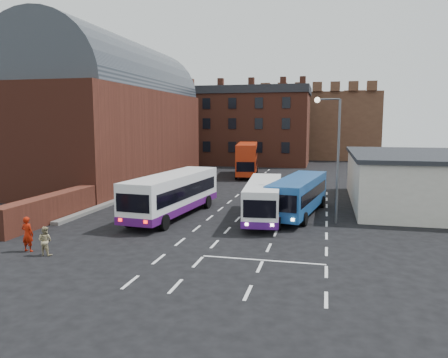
% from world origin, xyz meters
% --- Properties ---
extents(ground, '(180.00, 180.00, 0.00)m').
position_xyz_m(ground, '(0.00, 0.00, 0.00)').
color(ground, black).
extents(railway_station, '(12.00, 28.00, 16.00)m').
position_xyz_m(railway_station, '(-15.50, 21.00, 7.64)').
color(railway_station, '#602B1E').
rests_on(railway_station, ground).
extents(forecourt_wall, '(1.20, 10.00, 1.80)m').
position_xyz_m(forecourt_wall, '(-10.20, 2.00, 0.90)').
color(forecourt_wall, '#602B1E').
rests_on(forecourt_wall, ground).
extents(cream_building, '(10.40, 16.40, 4.25)m').
position_xyz_m(cream_building, '(15.00, 14.00, 2.16)').
color(cream_building, beige).
rests_on(cream_building, ground).
extents(brick_terrace, '(22.00, 10.00, 11.00)m').
position_xyz_m(brick_terrace, '(-6.00, 46.00, 5.50)').
color(brick_terrace, brown).
rests_on(brick_terrace, ground).
extents(castle_keep, '(22.00, 22.00, 12.00)m').
position_xyz_m(castle_keep, '(6.00, 66.00, 6.00)').
color(castle_keep, brown).
rests_on(castle_keep, ground).
extents(bus_white_outbound, '(3.63, 11.27, 3.02)m').
position_xyz_m(bus_white_outbound, '(-2.66, 5.55, 1.78)').
color(bus_white_outbound, white).
rests_on(bus_white_outbound, ground).
extents(bus_white_inbound, '(3.06, 9.76, 2.62)m').
position_xyz_m(bus_white_inbound, '(3.74, 6.09, 1.55)').
color(bus_white_inbound, white).
rests_on(bus_white_inbound, ground).
extents(bus_blue, '(3.80, 10.17, 2.71)m').
position_xyz_m(bus_blue, '(6.00, 7.97, 1.60)').
color(bus_blue, navy).
rests_on(bus_blue, ground).
extents(bus_red_double, '(3.73, 10.43, 4.08)m').
position_xyz_m(bus_red_double, '(-1.74, 30.02, 2.17)').
color(bus_red_double, '#B7280C').
rests_on(bus_red_double, ground).
extents(street_lamp, '(1.69, 0.37, 8.27)m').
position_xyz_m(street_lamp, '(8.31, 5.87, 4.99)').
color(street_lamp, '#585A5D').
rests_on(street_lamp, ground).
extents(pedestrian_red, '(0.70, 0.48, 1.84)m').
position_xyz_m(pedestrian_red, '(-7.08, -4.31, 0.92)').
color(pedestrian_red, '#9B1706').
rests_on(pedestrian_red, ground).
extents(pedestrian_beige, '(0.74, 0.58, 1.48)m').
position_xyz_m(pedestrian_beige, '(-5.81, -4.67, 0.74)').
color(pedestrian_beige, tan).
rests_on(pedestrian_beige, ground).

